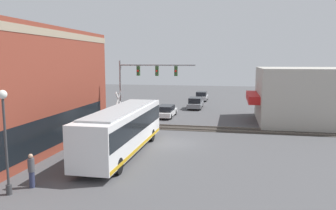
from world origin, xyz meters
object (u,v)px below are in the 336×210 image
pedestrian_by_lamp (31,170)px  crossing_signal (119,107)px  city_bus (123,128)px  parked_car_grey (195,103)px  parked_car_silver (202,96)px  parked_car_white (166,111)px  streetlamp (5,133)px

pedestrian_by_lamp → crossing_signal: bearing=0.4°
city_bus → parked_car_grey: (22.81, -2.60, -1.10)m
parked_car_grey → parked_car_silver: bearing=-0.0°
parked_car_white → parked_car_silver: parked_car_silver is taller
crossing_signal → pedestrian_by_lamp: 13.72m
streetlamp → parked_car_grey: bearing=-10.6°
streetlamp → parked_car_white: (23.43, -3.19, -2.45)m
crossing_signal → streetlamp: 14.72m
city_bus → parked_car_grey: city_bus is taller
city_bus → parked_car_white: (15.42, -0.00, -1.16)m
crossing_signal → pedestrian_by_lamp: bearing=-179.6°
parked_car_white → parked_car_silver: size_ratio=1.10×
crossing_signal → parked_car_silver: 25.74m
streetlamp → pedestrian_by_lamp: 2.48m
crossing_signal → streetlamp: streetlamp is taller
pedestrian_by_lamp → parked_car_white: bearing=-6.6°
crossing_signal → parked_car_grey: (16.13, -5.29, -1.58)m
parked_car_white → pedestrian_by_lamp: (-22.40, 2.61, 0.28)m
city_bus → streetlamp: streetlamp is taller
city_bus → crossing_signal: bearing=22.0°
city_bus → crossing_signal: (6.68, 2.69, 0.48)m
city_bus → parked_car_grey: size_ratio=2.54×
crossing_signal → parked_car_grey: size_ratio=0.80×
crossing_signal → parked_car_silver: crossing_signal is taller
crossing_signal → pedestrian_by_lamp: size_ratio=2.10×
city_bus → parked_car_silver: bearing=-4.7°
parked_car_silver → pedestrian_by_lamp: size_ratio=2.44×
city_bus → pedestrian_by_lamp: (-6.97, 2.61, -0.88)m
city_bus → parked_car_white: size_ratio=2.46×
city_bus → streetlamp: 8.72m
crossing_signal → parked_car_white: 9.30m
city_bus → pedestrian_by_lamp: bearing=159.5°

